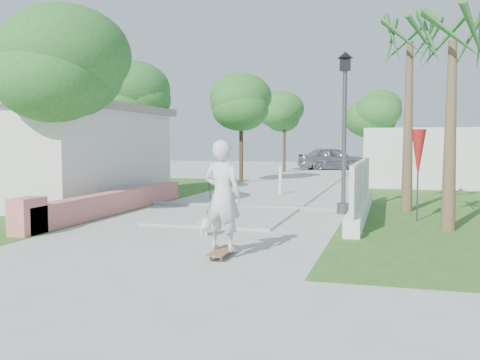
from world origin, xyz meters
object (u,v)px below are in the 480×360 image
(skateboarder, at_px, (213,200))
(parked_car, at_px, (333,159))
(bollard, at_px, (280,180))
(street_lamp, at_px, (344,126))
(dog, at_px, (208,224))
(patio_umbrella, at_px, (418,154))

(skateboarder, height_order, parked_car, skateboarder)
(bollard, bearing_deg, street_lamp, -59.04)
(street_lamp, bearing_deg, parked_car, 96.69)
(skateboarder, bearing_deg, dog, -55.15)
(bollard, bearing_deg, patio_umbrella, -50.09)
(bollard, relative_size, parked_car, 0.22)
(patio_umbrella, distance_m, parked_car, 25.01)
(bollard, relative_size, patio_umbrella, 0.47)
(street_lamp, bearing_deg, patio_umbrella, -27.76)
(dog, height_order, parked_car, parked_car)
(bollard, height_order, parked_car, parked_car)
(parked_car, bearing_deg, bollard, 158.33)
(street_lamp, relative_size, patio_umbrella, 1.93)
(patio_umbrella, xyz_separation_m, dog, (-4.38, -3.26, -1.44))
(bollard, xyz_separation_m, patio_umbrella, (4.60, -5.50, 1.10))
(street_lamp, height_order, dog, street_lamp)
(skateboarder, relative_size, dog, 4.30)
(bollard, xyz_separation_m, dog, (0.22, -8.76, -0.34))
(bollard, bearing_deg, parked_car, 90.19)
(street_lamp, height_order, parked_car, street_lamp)
(street_lamp, xyz_separation_m, dog, (-2.48, -4.26, -2.18))
(skateboarder, bearing_deg, parked_car, -76.84)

